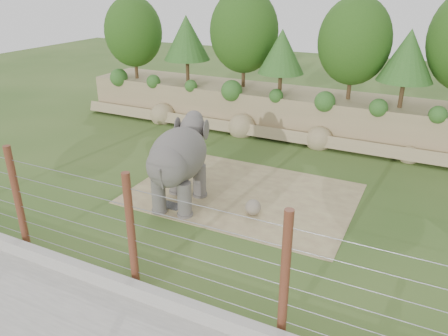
% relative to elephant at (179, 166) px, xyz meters
% --- Properties ---
extents(ground, '(90.00, 90.00, 0.00)m').
position_rel_elephant_xyz_m(ground, '(1.61, -0.89, -1.80)').
color(ground, '#33571F').
rests_on(ground, ground).
extents(back_embankment, '(30.00, 5.52, 8.77)m').
position_rel_elephant_xyz_m(back_embankment, '(2.20, 11.78, 2.17)').
color(back_embankment, '#9A8961').
rests_on(back_embankment, ground).
extents(dirt_patch, '(10.00, 7.00, 0.02)m').
position_rel_elephant_xyz_m(dirt_patch, '(2.11, 2.11, -1.79)').
color(dirt_patch, '#927855').
rests_on(dirt_patch, ground).
extents(drain_grate, '(1.00, 0.60, 0.03)m').
position_rel_elephant_xyz_m(drain_grate, '(-0.29, -0.40, -1.76)').
color(drain_grate, '#262628').
rests_on(drain_grate, dirt_patch).
extents(elephant, '(2.66, 4.71, 3.60)m').
position_rel_elephant_xyz_m(elephant, '(0.00, 0.00, 0.00)').
color(elephant, '#635D59').
rests_on(elephant, ground).
extents(stone_ball, '(0.67, 0.67, 0.67)m').
position_rel_elephant_xyz_m(stone_ball, '(3.27, 0.50, -1.44)').
color(stone_ball, gray).
rests_on(stone_ball, dirt_patch).
extents(retaining_wall, '(26.00, 0.35, 0.50)m').
position_rel_elephant_xyz_m(retaining_wall, '(1.61, -5.89, -1.55)').
color(retaining_wall, '#A3A098').
rests_on(retaining_wall, ground).
extents(walkway, '(26.00, 4.00, 0.01)m').
position_rel_elephant_xyz_m(walkway, '(1.61, -7.89, -1.79)').
color(walkway, '#A3A098').
rests_on(walkway, ground).
extents(barrier_fence, '(20.26, 0.26, 4.00)m').
position_rel_elephant_xyz_m(barrier_fence, '(1.61, -5.39, 0.20)').
color(barrier_fence, '#5E281A').
rests_on(barrier_fence, ground).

